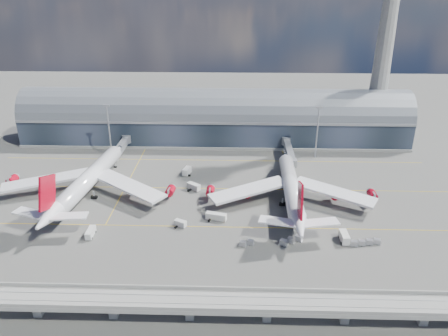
{
  "coord_description": "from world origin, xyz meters",
  "views": [
    {
      "loc": [
        11.6,
        -142.67,
        82.85
      ],
      "look_at": [
        6.93,
        10.0,
        14.0
      ],
      "focal_mm": 35.0,
      "sensor_mm": 36.0,
      "label": 1
    }
  ],
  "objects_px": {
    "airliner_right": "(291,190)",
    "service_truck_4": "(187,171)",
    "service_truck_0": "(91,233)",
    "cargo_train_1": "(366,243)",
    "service_truck_2": "(216,216)",
    "service_truck_1": "(180,224)",
    "cargo_train_0": "(247,243)",
    "floodlight_mast_right": "(317,131)",
    "cargo_train_2": "(291,240)",
    "control_tower": "(386,41)",
    "service_truck_5": "(194,187)",
    "airliner_left": "(86,181)",
    "floodlight_mast_left": "(109,129)",
    "service_truck_3": "(344,237)"
  },
  "relations": [
    {
      "from": "airliner_right",
      "to": "service_truck_4",
      "type": "distance_m",
      "value": 50.24
    },
    {
      "from": "service_truck_0",
      "to": "cargo_train_1",
      "type": "xyz_separation_m",
      "value": [
        92.81,
        -2.46,
        -0.44
      ]
    },
    {
      "from": "service_truck_0",
      "to": "service_truck_2",
      "type": "xyz_separation_m",
      "value": [
        42.5,
        11.98,
        0.08
      ]
    },
    {
      "from": "service_truck_0",
      "to": "service_truck_1",
      "type": "bearing_deg",
      "value": 12.48
    },
    {
      "from": "service_truck_0",
      "to": "cargo_train_0",
      "type": "height_order",
      "value": "service_truck_0"
    },
    {
      "from": "floodlight_mast_right",
      "to": "cargo_train_2",
      "type": "distance_m",
      "value": 77.98
    },
    {
      "from": "control_tower",
      "to": "service_truck_5",
      "type": "relative_size",
      "value": 17.0
    },
    {
      "from": "service_truck_2",
      "to": "airliner_left",
      "type": "bearing_deg",
      "value": 86.91
    },
    {
      "from": "floodlight_mast_right",
      "to": "service_truck_1",
      "type": "height_order",
      "value": "floodlight_mast_right"
    },
    {
      "from": "service_truck_0",
      "to": "cargo_train_2",
      "type": "height_order",
      "value": "service_truck_0"
    },
    {
      "from": "floodlight_mast_right",
      "to": "cargo_train_0",
      "type": "xyz_separation_m",
      "value": [
        -34.65,
        -76.16,
        -12.74
      ]
    },
    {
      "from": "floodlight_mast_left",
      "to": "floodlight_mast_right",
      "type": "distance_m",
      "value": 100.0
    },
    {
      "from": "service_truck_4",
      "to": "cargo_train_2",
      "type": "distance_m",
      "value": 66.63
    },
    {
      "from": "service_truck_1",
      "to": "floodlight_mast_right",
      "type": "bearing_deg",
      "value": -15.23
    },
    {
      "from": "service_truck_4",
      "to": "cargo_train_2",
      "type": "bearing_deg",
      "value": -37.54
    },
    {
      "from": "floodlight_mast_left",
      "to": "airliner_left",
      "type": "relative_size",
      "value": 0.34
    },
    {
      "from": "service_truck_2",
      "to": "cargo_train_1",
      "type": "relative_size",
      "value": 0.74
    },
    {
      "from": "service_truck_0",
      "to": "cargo_train_1",
      "type": "relative_size",
      "value": 0.6
    },
    {
      "from": "airliner_left",
      "to": "cargo_train_1",
      "type": "distance_m",
      "value": 107.92
    },
    {
      "from": "cargo_train_1",
      "to": "floodlight_mast_right",
      "type": "bearing_deg",
      "value": 13.79
    },
    {
      "from": "service_truck_5",
      "to": "cargo_train_2",
      "type": "distance_m",
      "value": 52.47
    },
    {
      "from": "service_truck_1",
      "to": "cargo_train_2",
      "type": "xyz_separation_m",
      "value": [
        38.2,
        -9.19,
        -0.23
      ]
    },
    {
      "from": "airliner_right",
      "to": "service_truck_3",
      "type": "distance_m",
      "value": 30.59
    },
    {
      "from": "airliner_left",
      "to": "airliner_right",
      "type": "xyz_separation_m",
      "value": [
        81.28,
        -3.32,
        -0.76
      ]
    },
    {
      "from": "floodlight_mast_right",
      "to": "service_truck_4",
      "type": "bearing_deg",
      "value": -160.35
    },
    {
      "from": "service_truck_3",
      "to": "cargo_train_1",
      "type": "relative_size",
      "value": 0.6
    },
    {
      "from": "service_truck_3",
      "to": "service_truck_4",
      "type": "relative_size",
      "value": 1.09
    },
    {
      "from": "floodlight_mast_left",
      "to": "cargo_train_1",
      "type": "xyz_separation_m",
      "value": [
        104.86,
        -74.69,
        -12.72
      ]
    },
    {
      "from": "service_truck_1",
      "to": "service_truck_5",
      "type": "bearing_deg",
      "value": 22.41
    },
    {
      "from": "service_truck_2",
      "to": "cargo_train_2",
      "type": "bearing_deg",
      "value": -103.83
    },
    {
      "from": "floodlight_mast_left",
      "to": "service_truck_2",
      "type": "distance_m",
      "value": 82.19
    },
    {
      "from": "floodlight_mast_right",
      "to": "airliner_left",
      "type": "distance_m",
      "value": 107.45
    },
    {
      "from": "service_truck_3",
      "to": "floodlight_mast_left",
      "type": "bearing_deg",
      "value": 142.14
    },
    {
      "from": "floodlight_mast_right",
      "to": "service_truck_0",
      "type": "relative_size",
      "value": 4.04
    },
    {
      "from": "service_truck_2",
      "to": "service_truck_0",
      "type": "bearing_deg",
      "value": 120.7
    },
    {
      "from": "airliner_right",
      "to": "service_truck_0",
      "type": "height_order",
      "value": "airliner_right"
    },
    {
      "from": "floodlight_mast_right",
      "to": "service_truck_1",
      "type": "xyz_separation_m",
      "value": [
        -57.96,
        -65.18,
        -12.39
      ]
    },
    {
      "from": "cargo_train_0",
      "to": "cargo_train_1",
      "type": "bearing_deg",
      "value": -69.69
    },
    {
      "from": "service_truck_2",
      "to": "service_truck_4",
      "type": "distance_m",
      "value": 41.47
    },
    {
      "from": "cargo_train_0",
      "to": "cargo_train_1",
      "type": "distance_m",
      "value": 39.53
    },
    {
      "from": "airliner_right",
      "to": "service_truck_5",
      "type": "bearing_deg",
      "value": 166.78
    },
    {
      "from": "airliner_left",
      "to": "service_truck_3",
      "type": "xyz_separation_m",
      "value": [
        96.31,
        -29.63,
        -4.93
      ]
    },
    {
      "from": "service_truck_3",
      "to": "service_truck_5",
      "type": "xyz_separation_m",
      "value": [
        -54.08,
        36.33,
        -0.13
      ]
    },
    {
      "from": "floodlight_mast_right",
      "to": "cargo_train_0",
      "type": "height_order",
      "value": "floodlight_mast_right"
    },
    {
      "from": "airliner_right",
      "to": "service_truck_3",
      "type": "bearing_deg",
      "value": -59.08
    },
    {
      "from": "service_truck_0",
      "to": "service_truck_5",
      "type": "height_order",
      "value": "service_truck_5"
    },
    {
      "from": "service_truck_2",
      "to": "floodlight_mast_left",
      "type": "bearing_deg",
      "value": 57.11
    },
    {
      "from": "airliner_right",
      "to": "cargo_train_2",
      "type": "distance_m",
      "value": 28.52
    },
    {
      "from": "airliner_left",
      "to": "service_truck_5",
      "type": "height_order",
      "value": "airliner_left"
    },
    {
      "from": "airliner_left",
      "to": "control_tower",
      "type": "bearing_deg",
      "value": 34.68
    }
  ]
}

